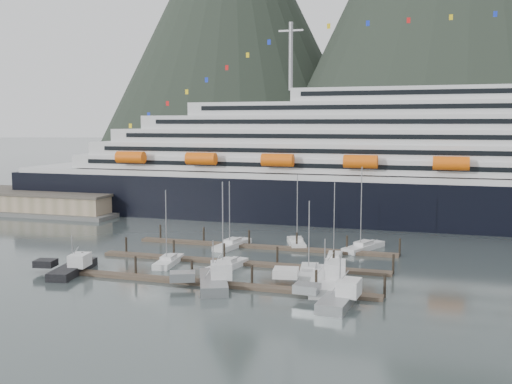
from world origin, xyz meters
TOP-DOWN VIEW (x-y plane):
  - ground at (0.00, 0.00)m, footprint 1600.00×1600.00m
  - cruise_ship at (30.03, 54.94)m, footprint 210.00×30.40m
  - warehouse at (-72.00, 42.00)m, footprint 46.00×20.00m
  - dock_near at (-4.93, -9.95)m, footprint 48.18×2.28m
  - dock_mid at (-4.93, 3.05)m, footprint 48.18×2.28m
  - dock_far at (-4.93, 16.05)m, footprint 48.18×2.28m
  - sailboat_a at (-15.72, -0.61)m, footprint 3.53×8.84m
  - sailboat_c at (-5.84, -0.79)m, footprint 4.26×10.00m
  - sailboat_d at (9.14, 9.28)m, footprint 3.33×9.76m
  - sailboat_e at (-10.56, 15.13)m, footprint 4.27×10.43m
  - sailboat_f at (0.23, 19.99)m, footprint 5.60×9.43m
  - sailboat_g at (12.52, 19.99)m, footprint 6.67×10.91m
  - sailboat_h at (7.16, -0.57)m, footprint 4.09×9.27m
  - trawler_a at (-27.13, -10.02)m, footprint 8.57×11.76m
  - trawler_b at (-4.11, -10.86)m, footprint 9.77×11.57m
  - trawler_c at (10.31, -5.51)m, footprint 10.41×14.59m
  - trawler_d at (13.77, -13.15)m, footprint 8.49×11.46m

SIDE VIEW (x-z plane):
  - ground at x=0.00m, z-range 0.00..0.00m
  - dock_near at x=-4.93m, z-range -1.29..1.91m
  - dock_mid at x=-4.93m, z-range -1.29..1.91m
  - dock_far at x=-4.93m, z-range -1.29..1.91m
  - sailboat_d at x=9.14m, z-range -6.32..7.13m
  - sailboat_h at x=7.16m, z-range -5.44..6.26m
  - sailboat_a at x=-15.72m, z-range -5.84..6.67m
  - sailboat_e at x=-10.56m, z-range -5.89..6.72m
  - sailboat_f at x=0.23m, z-range -6.48..7.33m
  - sailboat_c at x=-5.84m, z-range -6.63..7.49m
  - sailboat_g at x=12.52m, z-range -7.26..8.13m
  - trawler_a at x=-27.13m, z-range -2.28..3.93m
  - trawler_d at x=13.77m, z-range -2.47..4.21m
  - trawler_b at x=-4.11m, z-range -2.68..4.50m
  - trawler_c at x=10.31m, z-range -2.71..4.54m
  - warehouse at x=-72.00m, z-range -0.65..5.15m
  - cruise_ship at x=30.03m, z-range -13.11..37.19m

